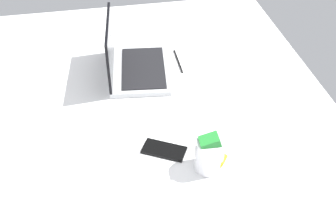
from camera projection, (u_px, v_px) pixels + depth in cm
name	position (u px, v px, depth cm)	size (l,w,h in cm)	color
bed_mattress	(147.00, 140.00, 155.90)	(180.00, 140.00, 18.00)	white
laptop	(132.00, 63.00, 169.92)	(35.38, 26.57, 23.00)	#B7BABC
snack_cup	(210.00, 153.00, 129.93)	(9.00, 10.55, 13.62)	silver
cell_phone	(164.00, 150.00, 138.80)	(6.80, 14.00, 0.80)	black
charger_cable	(178.00, 61.00, 178.57)	(17.00, 0.60, 0.60)	black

